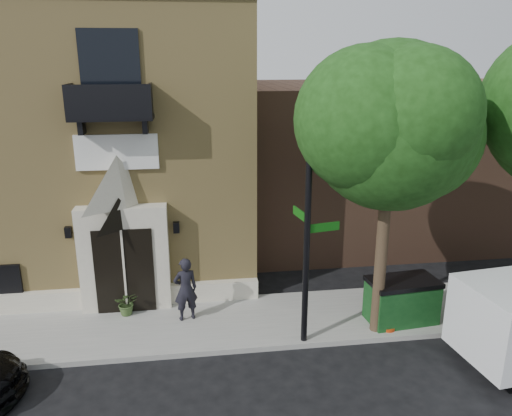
{
  "coord_description": "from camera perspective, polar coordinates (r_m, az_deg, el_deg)",
  "views": [
    {
      "loc": [
        0.98,
        -11.35,
        7.5
      ],
      "look_at": [
        2.83,
        2.0,
        3.38
      ],
      "focal_mm": 35.0,
      "sensor_mm": 36.0,
      "label": 1
    }
  ],
  "objects": [
    {
      "name": "church",
      "position": [
        19.92,
        -19.47,
        7.78
      ],
      "size": [
        12.2,
        11.01,
        9.3
      ],
      "color": "tan",
      "rests_on": "ground"
    },
    {
      "name": "dumpster",
      "position": [
        15.12,
        16.32,
        -10.05
      ],
      "size": [
        2.06,
        1.3,
        1.28
      ],
      "rotation": [
        0.0,
        0.0,
        0.1
      ],
      "color": "#103B16",
      "rests_on": "sidewalk"
    },
    {
      "name": "sidewalk",
      "position": [
        14.84,
        -6.93,
        -13.14
      ],
      "size": [
        42.0,
        3.0,
        0.15
      ],
      "primitive_type": "cube",
      "color": "gray",
      "rests_on": "ground"
    },
    {
      "name": "planter",
      "position": [
        15.45,
        -14.55,
        -10.45
      ],
      "size": [
        0.71,
        0.63,
        0.74
      ],
      "primitive_type": "imported",
      "rotation": [
        0.0,
        0.0,
        0.08
      ],
      "color": "#3D5728",
      "rests_on": "sidewalk"
    },
    {
      "name": "neighbour_building",
      "position": [
        23.54,
        20.29,
        5.43
      ],
      "size": [
        18.0,
        8.0,
        6.4
      ],
      "primitive_type": "cube",
      "color": "brown",
      "rests_on": "ground"
    },
    {
      "name": "pedestrian_near",
      "position": [
        14.6,
        -8.05,
        -9.16
      ],
      "size": [
        0.78,
        0.61,
        1.9
      ],
      "primitive_type": "imported",
      "rotation": [
        0.0,
        0.0,
        3.38
      ],
      "color": "black",
      "rests_on": "sidewalk"
    },
    {
      "name": "street_tree_left",
      "position": [
        12.84,
        15.51,
        9.09
      ],
      "size": [
        4.97,
        4.38,
        7.77
      ],
      "color": "#38281C",
      "rests_on": "sidewalk"
    },
    {
      "name": "fire_hydrant",
      "position": [
        14.66,
        14.94,
        -11.79
      ],
      "size": [
        0.5,
        0.4,
        0.88
      ],
      "color": "#AD320B",
      "rests_on": "sidewalk"
    },
    {
      "name": "ground",
      "position": [
        13.64,
        -11.16,
        -16.71
      ],
      "size": [
        120.0,
        120.0,
        0.0
      ],
      "primitive_type": "plane",
      "color": "black",
      "rests_on": "ground"
    },
    {
      "name": "street_sign",
      "position": [
        12.68,
        5.91,
        -2.74
      ],
      "size": [
        1.07,
        0.96,
        6.13
      ],
      "rotation": [
        0.0,
        0.0,
        0.18
      ],
      "color": "black",
      "rests_on": "sidewalk"
    }
  ]
}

